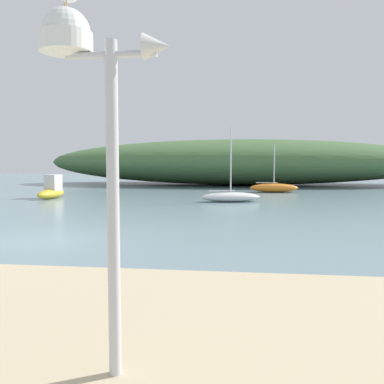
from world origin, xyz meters
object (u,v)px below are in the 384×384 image
(mast_structure, at_px, (84,77))
(motorboat_by_sandbar, at_px, (52,190))
(sailboat_off_point, at_px, (274,188))
(sailboat_outer_mooring, at_px, (231,197))

(mast_structure, height_order, motorboat_by_sandbar, mast_structure)
(sailboat_off_point, xyz_separation_m, sailboat_outer_mooring, (-2.88, -7.48, -0.05))
(mast_structure, bearing_deg, sailboat_off_point, 82.48)
(mast_structure, relative_size, sailboat_off_point, 1.00)
(mast_structure, height_order, sailboat_outer_mooring, sailboat_outer_mooring)
(sailboat_off_point, distance_m, motorboat_by_sandbar, 15.37)
(sailboat_off_point, bearing_deg, sailboat_outer_mooring, -111.08)
(sailboat_off_point, bearing_deg, motorboat_by_sandbar, -154.36)
(sailboat_off_point, height_order, sailboat_outer_mooring, sailboat_outer_mooring)
(sailboat_outer_mooring, bearing_deg, motorboat_by_sandbar, 175.67)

